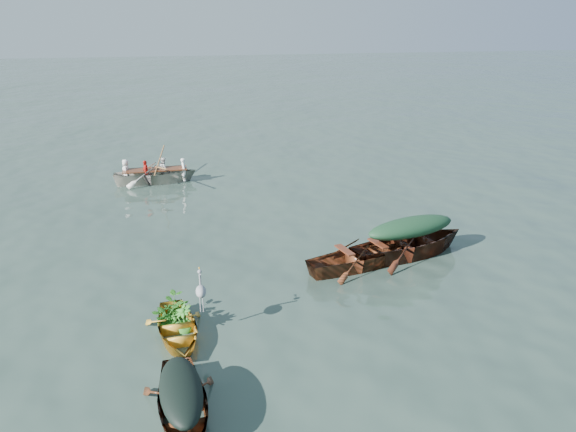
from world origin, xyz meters
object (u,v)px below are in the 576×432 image
green_tarp_boat (409,256)px  rowed_boat (156,183)px  dark_covered_boat (183,419)px  yellow_dinghy (178,337)px  open_wooden_boat (361,267)px  heron (201,297)px

green_tarp_boat → rowed_boat: 10.96m
rowed_boat → dark_covered_boat: bearing=-178.5°
yellow_dinghy → open_wooden_boat: size_ratio=0.66×
yellow_dinghy → green_tarp_boat: bearing=17.8°
dark_covered_boat → green_tarp_boat: (6.24, 5.49, 0.00)m
yellow_dinghy → green_tarp_boat: 6.98m
yellow_dinghy → green_tarp_boat: green_tarp_boat is taller
dark_covered_boat → heron: bearing=75.8°
dark_covered_boat → heron: size_ratio=3.76×
green_tarp_boat → open_wooden_boat: bearing=90.0°
yellow_dinghy → green_tarp_boat: size_ratio=0.57×
open_wooden_boat → rowed_boat: (-5.59, 8.77, 0.00)m
heron → yellow_dinghy: bearing=-174.8°
open_wooden_boat → rowed_boat: 10.40m
dark_covered_boat → rowed_boat: 13.86m
green_tarp_boat → open_wooden_boat: size_ratio=1.17×
open_wooden_boat → heron: size_ratio=4.64×
open_wooden_boat → green_tarp_boat: bearing=-89.1°
yellow_dinghy → dark_covered_boat: bearing=-95.4°
green_tarp_boat → open_wooden_boat: 1.59m
green_tarp_boat → yellow_dinghy: bearing=99.1°
dark_covered_boat → green_tarp_boat: size_ratio=0.70×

